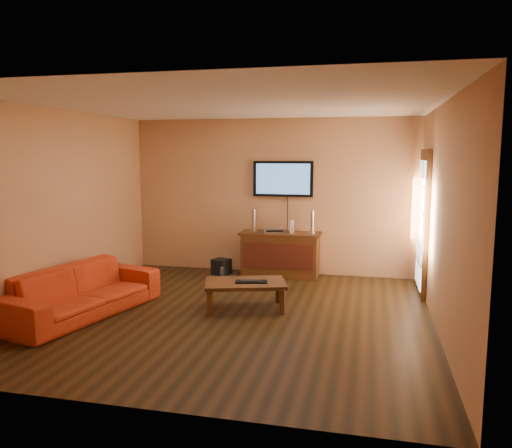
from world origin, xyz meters
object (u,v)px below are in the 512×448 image
(bottle, at_px, (222,272))
(speaker_left, at_px, (254,221))
(media_console, at_px, (280,254))
(sofa, at_px, (82,283))
(coffee_table, at_px, (245,285))
(game_console, at_px, (292,226))
(television, at_px, (283,179))
(subwoofer, at_px, (221,267))
(av_receiver, at_px, (274,230))
(keyboard, at_px, (251,282))
(speaker_right, at_px, (312,223))

(bottle, bearing_deg, speaker_left, 39.28)
(media_console, relative_size, sofa, 0.63)
(coffee_table, height_order, game_console, game_console)
(television, bearing_deg, bottle, -149.43)
(subwoofer, bearing_deg, sofa, -95.66)
(av_receiver, height_order, keyboard, av_receiver)
(sofa, distance_m, subwoofer, 2.79)
(sofa, bearing_deg, speaker_left, -17.78)
(sofa, height_order, av_receiver, sofa)
(coffee_table, xyz_separation_m, game_console, (0.32, 1.97, 0.54))
(television, distance_m, coffee_table, 2.55)
(speaker_right, height_order, av_receiver, speaker_right)
(sofa, bearing_deg, media_console, -25.02)
(subwoofer, bearing_deg, av_receiver, 24.98)
(game_console, bearing_deg, keyboard, -97.47)
(media_console, distance_m, sofa, 3.41)
(speaker_right, xyz_separation_m, keyboard, (-0.58, -2.00, -0.54))
(game_console, distance_m, keyboard, 2.06)
(av_receiver, bearing_deg, speaker_left, 157.09)
(media_console, height_order, av_receiver, av_receiver)
(sofa, bearing_deg, television, -22.81)
(media_console, relative_size, bottle, 7.18)
(bottle, bearing_deg, media_console, 19.72)
(sofa, xyz_separation_m, av_receiver, (2.04, 2.65, 0.37))
(av_receiver, bearing_deg, sofa, -143.44)
(sofa, height_order, speaker_left, speaker_left)
(coffee_table, xyz_separation_m, speaker_left, (-0.35, 2.00, 0.60))
(speaker_left, height_order, game_console, speaker_left)
(bottle, bearing_deg, coffee_table, -63.03)
(sofa, relative_size, av_receiver, 6.42)
(game_console, distance_m, bottle, 1.43)
(coffee_table, height_order, av_receiver, av_receiver)
(media_console, xyz_separation_m, sofa, (-2.15, -2.65, 0.04))
(coffee_table, xyz_separation_m, sofa, (-2.02, -0.70, 0.09))
(coffee_table, relative_size, av_receiver, 3.57)
(media_console, height_order, bottle, media_console)
(television, height_order, coffee_table, television)
(sofa, relative_size, speaker_left, 5.72)
(media_console, distance_m, television, 1.30)
(sofa, bearing_deg, av_receiver, -23.62)
(media_console, distance_m, coffee_table, 1.96)
(speaker_right, distance_m, game_console, 0.35)
(speaker_left, height_order, bottle, speaker_left)
(television, xyz_separation_m, game_console, (0.19, -0.21, -0.79))
(speaker_left, height_order, subwoofer, speaker_left)
(sofa, relative_size, game_console, 9.34)
(media_console, xyz_separation_m, av_receiver, (-0.11, -0.00, 0.42))
(av_receiver, relative_size, subwoofer, 1.26)
(sofa, distance_m, bottle, 2.63)
(media_console, bearing_deg, av_receiver, -179.07)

